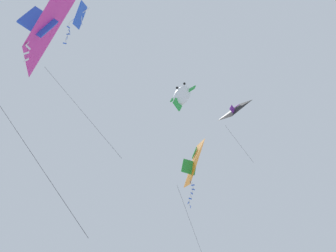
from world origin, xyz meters
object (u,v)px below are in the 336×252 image
Objects in this scene: kite_delta_far_centre at (48,21)px; kite_fish_upper_right at (182,96)px; kite_delta_highest at (192,165)px; kite_delta_near_right at (234,110)px; kite_diamond_low_drifter at (80,17)px.

kite_fish_upper_right is at bearing -46.83° from kite_delta_far_centre.
kite_delta_near_right is (0.68, 4.37, 7.19)m from kite_delta_highest.
kite_fish_upper_right is at bearing 101.43° from kite_delta_near_right.
kite_fish_upper_right reaches higher than kite_delta_far_centre.
kite_diamond_low_drifter is 13.64m from kite_delta_near_right.
kite_delta_far_centre is at bearing 107.49° from kite_delta_near_right.
kite_delta_near_right is at bearing -50.51° from kite_delta_far_centre.
kite_diamond_low_drifter is at bearing 91.44° from kite_delta_near_right.
kite_delta_near_right is at bearing -83.50° from kite_fish_upper_right.
kite_delta_highest is 2.69× the size of kite_fish_upper_right.
kite_delta_far_centre is 0.84× the size of kite_diamond_low_drifter.
kite_delta_highest is at bearing -44.78° from kite_delta_far_centre.
kite_fish_upper_right is at bearing -80.75° from kite_diamond_low_drifter.
kite_delta_far_centre is 1.52× the size of kite_delta_near_right.
kite_delta_highest is 8.44m from kite_delta_near_right.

